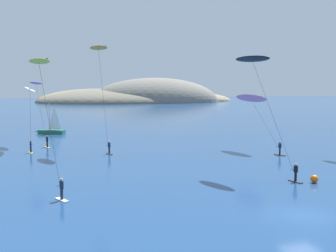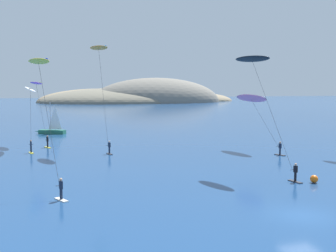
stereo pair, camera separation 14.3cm
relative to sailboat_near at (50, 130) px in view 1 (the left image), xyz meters
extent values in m
plane|color=navy|center=(15.17, -55.02, -0.64)|extent=(600.00, 600.00, 0.00)
ellipsoid|color=#84755B|center=(29.52, 150.86, -0.64)|extent=(68.96, 44.80, 14.80)
ellipsoid|color=#84755B|center=(64.21, 153.72, -0.64)|extent=(85.63, 38.71, 12.44)
ellipsoid|color=slate|center=(56.83, 138.84, -0.64)|extent=(70.69, 37.54, 26.22)
ellipsoid|color=#6B6656|center=(39.79, 145.59, -0.64)|extent=(86.76, 53.98, 15.58)
cube|color=#23664C|center=(0.27, -0.14, -0.29)|extent=(4.89, 3.51, 0.70)
cone|color=#23664C|center=(-1.84, 0.99, -0.29)|extent=(2.22, 1.61, 0.67)
cylinder|color=#B2B2B7|center=(0.00, 0.00, 2.56)|extent=(0.12, 0.12, 5.00)
pyramid|color=white|center=(0.80, -0.43, 2.38)|extent=(1.62, 0.92, 4.25)
cylinder|color=#A5A5AD|center=(0.80, -0.43, 0.31)|extent=(1.62, 0.92, 0.08)
cube|color=silver|center=(-0.02, -46.58, -0.60)|extent=(1.00, 1.53, 0.08)
cylinder|color=#192338|center=(-0.02, -46.58, -0.16)|extent=(0.22, 0.22, 0.80)
cube|color=#192338|center=(-0.02, -46.58, 0.54)|extent=(0.29, 0.38, 0.60)
sphere|color=tan|center=(-0.02, -46.58, 0.96)|extent=(0.22, 0.22, 0.22)
cylinder|color=black|center=(-0.12, -46.24, 0.42)|extent=(0.54, 0.19, 0.04)
ellipsoid|color=yellow|center=(-1.42, -41.80, 9.98)|extent=(2.43, 4.99, 0.55)
cylinder|color=#1432E0|center=(-1.42, -41.80, 10.03)|extent=(1.46, 4.49, 0.16)
cylinder|color=#333338|center=(-0.77, -44.02, 5.15)|extent=(1.33, 4.47, 9.47)
cube|color=#2D2D33|center=(20.38, -46.26, -0.60)|extent=(0.64, 1.55, 0.08)
cylinder|color=black|center=(20.38, -46.26, -0.16)|extent=(0.22, 0.22, 0.80)
cube|color=black|center=(20.38, -46.26, 0.54)|extent=(0.29, 0.38, 0.60)
sphere|color=tan|center=(20.38, -46.26, 0.96)|extent=(0.22, 0.22, 0.22)
cylinder|color=black|center=(20.28, -45.93, 0.42)|extent=(0.54, 0.20, 0.04)
ellipsoid|color=black|center=(18.73, -40.78, 10.61)|extent=(2.43, 4.74, 0.71)
cylinder|color=white|center=(18.73, -40.78, 10.66)|extent=(1.42, 4.24, 0.16)
cylinder|color=#333338|center=(19.50, -43.36, 5.47)|extent=(1.58, 5.17, 10.10)
cube|color=yellow|center=(-2.79, -22.32, -0.60)|extent=(0.67, 1.55, 0.08)
cylinder|color=#192338|center=(-2.79, -22.32, -0.16)|extent=(0.22, 0.22, 0.80)
cube|color=#192338|center=(-2.79, -22.32, 0.54)|extent=(0.20, 0.34, 0.60)
sphere|color=#9E7051|center=(-2.79, -22.32, 0.96)|extent=(0.22, 0.22, 0.22)
cylinder|color=black|center=(-2.79, -21.97, 0.42)|extent=(0.55, 0.05, 0.04)
ellipsoid|color=white|center=(-2.75, -19.03, 7.51)|extent=(1.54, 5.91, 0.84)
cylinder|color=black|center=(-2.75, -19.03, 7.56)|extent=(0.23, 5.59, 0.16)
cylinder|color=#333338|center=(-2.77, -20.50, 3.91)|extent=(0.06, 2.96, 7.00)
cube|color=#2D2D33|center=(6.73, -25.98, -0.60)|extent=(0.60, 1.54, 0.08)
cylinder|color=#192338|center=(6.73, -25.98, -0.16)|extent=(0.22, 0.22, 0.80)
cube|color=#192338|center=(6.73, -25.98, 0.54)|extent=(0.29, 0.38, 0.60)
sphere|color=beige|center=(6.73, -25.98, 0.96)|extent=(0.22, 0.22, 0.22)
cylinder|color=black|center=(6.63, -25.65, 0.42)|extent=(0.54, 0.20, 0.04)
ellipsoid|color=orange|center=(5.91, -23.33, 12.87)|extent=(2.68, 4.77, 0.59)
cylinder|color=#0F7FE5|center=(5.91, -23.33, 12.92)|extent=(1.44, 4.18, 0.16)
cylinder|color=#333338|center=(6.27, -24.49, 6.59)|extent=(0.75, 2.34, 12.35)
cube|color=#2D2D33|center=(26.99, -32.86, -0.60)|extent=(0.87, 1.55, 0.08)
cylinder|color=#192338|center=(26.99, -32.86, -0.16)|extent=(0.22, 0.22, 0.80)
cube|color=#192338|center=(26.99, -32.86, 0.54)|extent=(0.27, 0.38, 0.60)
sphere|color=#9E7051|center=(26.99, -32.86, 0.96)|extent=(0.22, 0.22, 0.22)
cylinder|color=black|center=(26.91, -32.52, 0.42)|extent=(0.55, 0.16, 0.04)
ellipsoid|color=pink|center=(25.74, -27.35, 6.32)|extent=(2.67, 6.15, 1.19)
cylinder|color=#14895B|center=(25.74, -27.35, 6.37)|extent=(1.41, 5.59, 0.16)
cylinder|color=#333338|center=(26.33, -29.94, 3.32)|extent=(1.20, 5.20, 5.82)
cube|color=yellow|center=(-0.71, -17.90, -0.60)|extent=(0.97, 1.53, 0.08)
cylinder|color=black|center=(-0.71, -17.90, -0.16)|extent=(0.22, 0.22, 0.80)
cube|color=black|center=(-0.71, -17.90, 0.54)|extent=(0.29, 0.38, 0.60)
sphere|color=#9E7051|center=(-0.71, -17.90, 0.96)|extent=(0.22, 0.22, 0.22)
cylinder|color=black|center=(-0.81, -17.57, 0.42)|extent=(0.54, 0.20, 0.04)
ellipsoid|color=purple|center=(-2.06, -13.43, 8.38)|extent=(2.55, 4.64, 0.53)
cylinder|color=#7ACC42|center=(-2.06, -13.43, 8.43)|extent=(1.38, 4.09, 0.16)
cylinder|color=#333338|center=(-1.44, -15.50, 4.35)|extent=(1.28, 4.16, 7.87)
sphere|color=orange|center=(21.79, -47.03, -0.29)|extent=(0.70, 0.70, 0.70)
camera|label=1|loc=(-1.25, -78.54, 7.91)|focal=45.00mm
camera|label=2|loc=(-1.11, -78.58, 7.91)|focal=45.00mm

